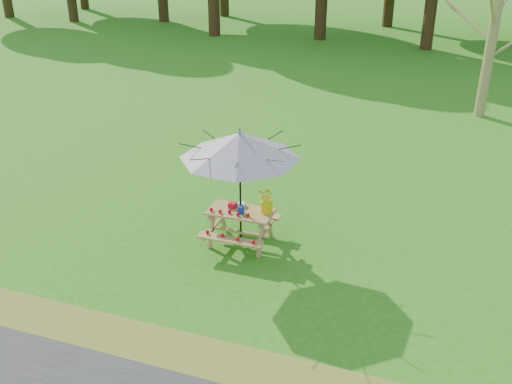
% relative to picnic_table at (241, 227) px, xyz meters
% --- Properties ---
extents(ground, '(120.00, 120.00, 0.00)m').
position_rel_picnic_table_xyz_m(ground, '(-0.77, -0.50, -0.33)').
color(ground, '#2C7215').
rests_on(ground, ground).
extents(drygrass_strip, '(120.00, 1.20, 0.01)m').
position_rel_picnic_table_xyz_m(drygrass_strip, '(-0.77, -3.30, -0.32)').
color(drygrass_strip, olive).
rests_on(drygrass_strip, ground).
extents(picnic_table, '(1.20, 1.32, 0.67)m').
position_rel_picnic_table_xyz_m(picnic_table, '(0.00, 0.00, 0.00)').
color(picnic_table, '#A67D4B').
rests_on(picnic_table, ground).
extents(patio_umbrella, '(2.68, 2.68, 2.25)m').
position_rel_picnic_table_xyz_m(patio_umbrella, '(0.00, 0.00, 1.62)').
color(patio_umbrella, black).
rests_on(patio_umbrella, ground).
extents(produce_bins, '(0.35, 0.38, 0.13)m').
position_rel_picnic_table_xyz_m(produce_bins, '(-0.06, 0.04, 0.40)').
color(produce_bins, red).
rests_on(produce_bins, picnic_table).
extents(tomatoes_row, '(0.77, 0.13, 0.07)m').
position_rel_picnic_table_xyz_m(tomatoes_row, '(-0.15, -0.18, 0.38)').
color(tomatoes_row, red).
rests_on(tomatoes_row, picnic_table).
extents(flower_bucket, '(0.34, 0.30, 0.50)m').
position_rel_picnic_table_xyz_m(flower_bucket, '(0.46, 0.12, 0.61)').
color(flower_bucket, '#DCBC0B').
rests_on(flower_bucket, picnic_table).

